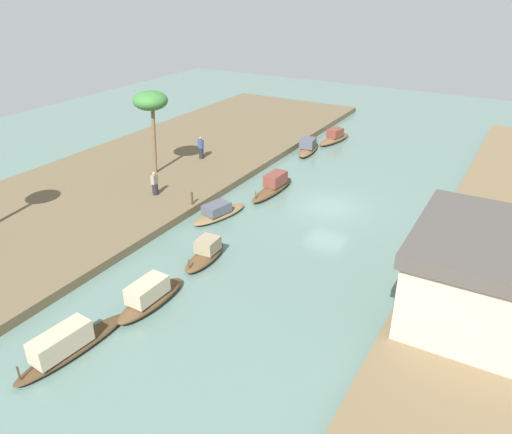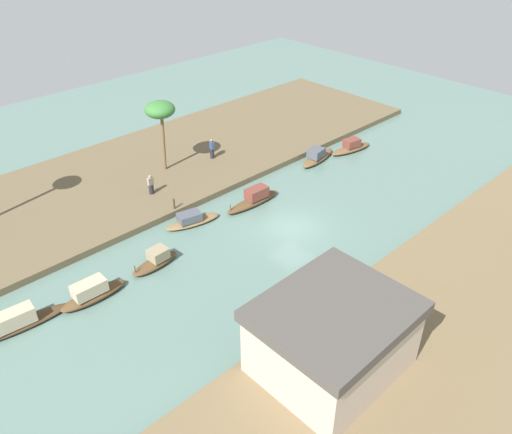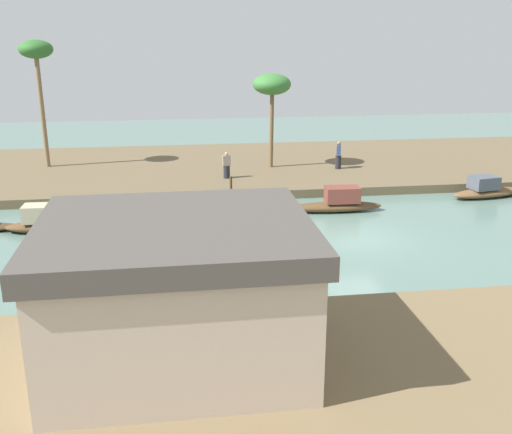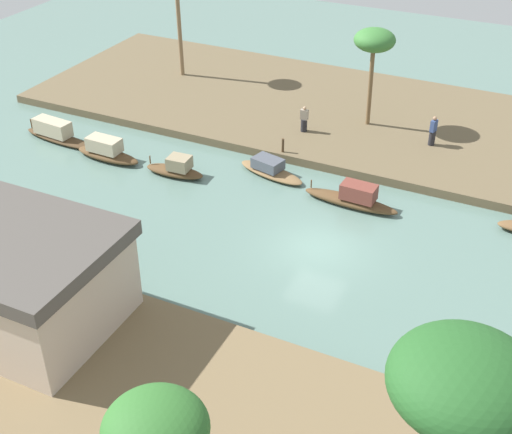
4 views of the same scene
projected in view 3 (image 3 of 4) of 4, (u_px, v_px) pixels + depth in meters
The scene contains 13 objects.
river_water at pixel (356, 238), 26.75m from camera, with size 74.79×74.79×0.00m, color slate.
riverbank_left at pixel (295, 166), 39.66m from camera, with size 47.30×14.04×0.49m, color brown.
sampan_with_tall_canopy at pixel (487, 190), 33.07m from camera, with size 4.56×1.92×1.21m.
sampan_downstream_large at pixel (237, 203), 30.90m from camera, with size 4.17×2.08×0.94m.
sampan_midstream at pixel (48, 221), 27.49m from camera, with size 4.03×1.25×1.28m.
sampan_near_left_bank at pixel (337, 203), 30.51m from camera, with size 4.91×1.18×1.28m.
sampan_upstream_small at pixel (146, 218), 28.19m from camera, with size 3.37×1.30×1.15m.
person_on_near_bank at pixel (227, 167), 35.19m from camera, with size 0.46×0.40×1.55m.
person_by_mooring at pixel (338, 156), 37.51m from camera, with size 0.44×0.49×1.73m.
mooring_post at pixel (231, 184), 32.49m from camera, with size 0.14×0.14×0.81m, color #4C3823.
palm_tree_left_near at pixel (272, 86), 36.58m from camera, with size 2.33×2.33×5.80m.
palm_tree_left_far at pixel (36, 56), 36.20m from camera, with size 2.03×2.03×7.77m.
riverside_building at pixel (177, 291), 15.64m from camera, with size 6.95×5.92×3.83m.
Camera 3 is at (7.84, 24.38, 8.98)m, focal length 42.27 mm.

